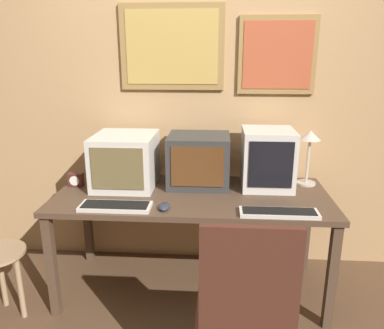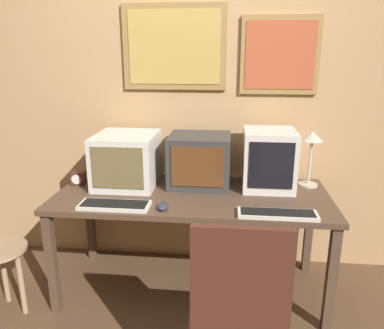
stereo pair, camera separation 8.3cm
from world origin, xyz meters
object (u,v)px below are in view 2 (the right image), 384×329
Objects in this scene: keyboard_main at (115,205)px; side_stool at (0,264)px; mouse_near_keyboard at (163,206)px; desk_clock at (78,178)px; monitor_center at (200,160)px; monitor_right at (269,159)px; office_chair at (238,324)px; monitor_left at (127,160)px; desk_lamp at (311,146)px; keyboard_side at (278,214)px.

side_stool is (-0.74, -0.10, -0.39)m from keyboard_main.
desk_clock is (-0.68, 0.36, 0.03)m from mouse_near_keyboard.
monitor_right reaches higher than monitor_center.
mouse_near_keyboard is 0.82m from office_chair.
monitor_left is 1.29m from desk_lamp.
monitor_right is 1.08m from keyboard_main.
mouse_near_keyboard is at bearing -111.84° from monitor_center.
monitor_center is 0.48m from monitor_right.
office_chair is 2.14× the size of side_stool.
monitor_right reaches higher than desk_clock.
monitor_center is 0.43× the size of office_chair.
monitor_left reaches higher than mouse_near_keyboard.
desk_clock is at bearing 53.26° from side_stool.
keyboard_side is at bearing -1.73° from keyboard_main.
desk_lamp is at bearing 17.39° from side_stool.
desk_lamp reaches higher than monitor_center.
monitor_center is (0.51, 0.05, -0.00)m from monitor_left.
side_stool is (-1.49, 0.49, -0.07)m from office_chair.
office_chair is (0.75, -0.60, -0.32)m from keyboard_main.
monitor_right is 0.83m from mouse_near_keyboard.
desk_lamp is at bearing 28.14° from mouse_near_keyboard.
mouse_near_keyboard is at bearing 1.76° from keyboard_main.
desk_lamp reaches higher than monitor_left.
keyboard_main is at bearing -135.70° from monitor_center.
keyboard_side is (0.98, -0.03, -0.00)m from keyboard_main.
desk_lamp is at bearing 4.50° from monitor_left.
mouse_near_keyboard is 1.16× the size of desk_clock.
mouse_near_keyboard is at bearing -51.36° from monitor_left.
keyboard_side is at bearing -23.99° from monitor_left.
monitor_right is at bearing 25.61° from keyboard_main.
side_stool is at bearing 161.77° from office_chair.
keyboard_main is at bearing 141.69° from office_chair.
keyboard_main is 4.24× the size of desk_clock.
side_stool is at bearing -161.63° from monitor_right.
keyboard_main is 3.65× the size of mouse_near_keyboard.
mouse_near_keyboard is (-0.19, -0.46, -0.16)m from monitor_center.
desk_lamp is 0.40× the size of office_chair.
office_chair is (-0.23, -0.57, -0.32)m from keyboard_side.
monitor_center is at bearing 68.16° from mouse_near_keyboard.
monitor_center is 0.73m from keyboard_side.
monitor_right reaches higher than side_stool.
desk_lamp is (0.96, 0.51, 0.28)m from mouse_near_keyboard.
monitor_center reaches higher than office_chair.
monitor_right is 1.36m from desk_clock.
side_stool is at bearing -173.80° from mouse_near_keyboard.
side_stool is (-1.70, -0.56, -0.58)m from monitor_right.
monitor_center is at bearing 44.30° from keyboard_main.
keyboard_main is 0.44× the size of office_chair.
desk_lamp is (0.77, 0.05, 0.11)m from monitor_center.
monitor_center is at bearing 6.54° from desk_clock.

